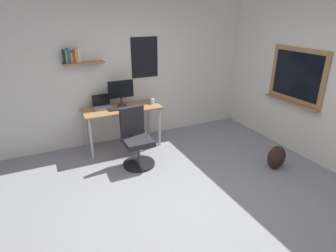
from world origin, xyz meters
The scene contains 10 objects.
ground_plane centered at (0.00, 0.00, 0.00)m, with size 5.20×5.20×0.00m, color gray.
wall_back centered at (-0.01, 2.45, 1.30)m, with size 5.00×0.30×2.60m.
desk centered at (-0.31, 2.06, 0.68)m, with size 1.37×0.61×0.76m.
office_chair centered at (-0.30, 1.33, 0.41)m, with size 0.52×0.52×0.95m.
laptop centered at (-0.61, 2.21, 0.81)m, with size 0.31×0.21×0.23m.
monitor_primary centered at (-0.27, 2.16, 1.03)m, with size 0.46×0.17×0.46m.
keyboard centered at (-0.37, 1.99, 0.77)m, with size 0.37×0.13×0.02m, color black.
computer_mouse centered at (-0.09, 1.99, 0.77)m, with size 0.10×0.06×0.03m, color #262628.
coffee_mug centered at (0.28, 2.04, 0.80)m, with size 0.08×0.08×0.09m, color silver.
backpack centered at (1.66, 0.24, 0.19)m, with size 0.32×0.22×0.39m, color black.
Camera 1 is at (-1.58, -2.58, 2.36)m, focal length 29.93 mm.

